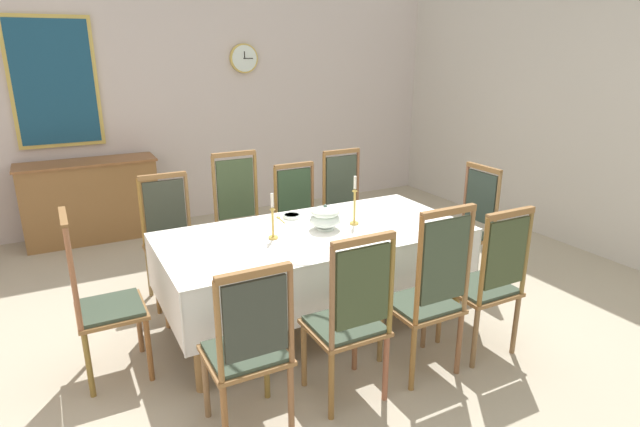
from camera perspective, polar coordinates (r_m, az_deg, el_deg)
ground at (r=4.13m, az=0.56°, el=-12.91°), size 6.52×6.54×0.04m
back_wall at (r=6.67m, az=-13.40°, el=13.39°), size 6.52×0.08×3.25m
right_wall at (r=5.90m, az=30.71°, el=10.91°), size 0.08×6.54×3.25m
dining_table at (r=3.95m, az=-0.52°, el=-2.99°), size 2.30×1.09×0.76m
tablecloth at (r=3.96m, az=-0.52°, el=-3.55°), size 2.32×1.11×0.43m
chair_south_a at (r=2.91m, az=-7.84°, el=-14.39°), size 0.44×0.42×1.06m
chair_north_a at (r=4.57m, az=-16.14°, el=-2.49°), size 0.44×0.42×1.08m
chair_south_b at (r=3.13m, az=3.38°, el=-11.31°), size 0.44×0.42×1.12m
chair_north_b at (r=4.72m, az=-8.67°, el=-0.79°), size 0.44×0.42×1.21m
chair_south_c at (r=3.42m, az=11.96°, el=-8.52°), size 0.44×0.42×1.19m
chair_north_c at (r=4.94m, az=-2.19°, el=-0.41°), size 0.44×0.42×1.05m
chair_south_d at (r=3.77m, az=18.05°, el=-7.02°), size 0.44×0.42×1.10m
chair_north_d at (r=5.17m, az=2.99°, el=0.73°), size 0.44×0.42×1.13m
chair_head_west at (r=3.62m, az=-23.32°, el=-8.46°), size 0.42×0.44×1.14m
chair_head_east at (r=4.86m, az=16.02°, el=-1.22°), size 0.42×0.44×1.09m
soup_tureen at (r=3.93m, az=0.57°, el=-0.43°), size 0.24×0.24×0.20m
candlestick_west at (r=3.74m, az=-5.23°, el=-0.81°), size 0.07×0.07×0.34m
candlestick_east at (r=4.03m, az=3.83°, el=0.97°), size 0.07×0.07×0.39m
bowl_near_left at (r=4.15m, az=14.19°, el=-1.10°), size 0.15×0.15×0.03m
bowl_near_right at (r=4.23m, az=-3.14°, el=-0.26°), size 0.14×0.14×0.03m
spoon_primary at (r=4.24m, az=15.01°, el=-0.96°), size 0.03×0.18×0.01m
spoon_secondary at (r=4.21m, az=-4.52°, el=-0.51°), size 0.03×0.18×0.01m
sideboard at (r=6.34m, az=-23.87°, el=1.31°), size 1.44×0.48×0.90m
mounted_clock at (r=6.76m, az=-8.40°, el=16.56°), size 0.36×0.06×0.36m
framed_painting at (r=6.38m, az=-27.24°, el=12.69°), size 0.87×0.05×1.38m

